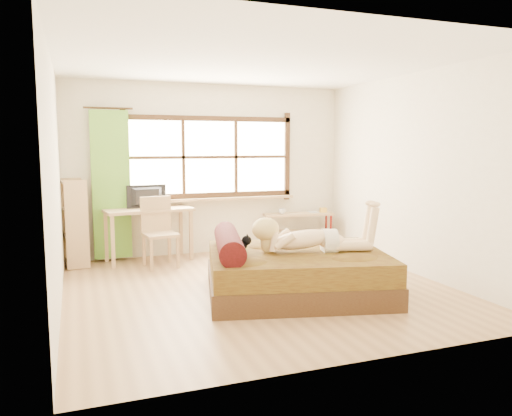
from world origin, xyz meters
name	(u,v)px	position (x,y,z in m)	size (l,w,h in m)	color
floor	(258,288)	(0.00, 0.00, 0.00)	(4.50, 4.50, 0.00)	#9E754C
ceiling	(258,61)	(0.00, 0.00, 2.70)	(4.50, 4.50, 0.00)	white
wall_back	(210,170)	(0.00, 2.25, 1.35)	(4.50, 4.50, 0.00)	silver
wall_front	(360,196)	(0.00, -2.25, 1.35)	(4.50, 4.50, 0.00)	silver
wall_left	(55,183)	(-2.25, 0.00, 1.35)	(4.50, 4.50, 0.00)	silver
wall_right	(415,174)	(2.25, 0.00, 1.35)	(4.50, 4.50, 0.00)	silver
window	(210,160)	(0.00, 2.22, 1.51)	(2.80, 0.16, 1.46)	#FFEDBF
curtain	(111,185)	(-1.55, 2.13, 1.15)	(0.55, 0.10, 2.20)	#569B2A
bed	(293,271)	(0.29, -0.37, 0.28)	(2.36, 2.05, 0.77)	black
woman	(311,226)	(0.49, -0.43, 0.81)	(1.43, 0.41, 0.61)	beige
kitten	(235,244)	(-0.38, -0.28, 0.63)	(0.31, 0.12, 0.24)	black
desk	(148,215)	(-1.04, 1.95, 0.69)	(1.35, 0.76, 0.80)	tan
monitor	(147,197)	(-1.04, 2.00, 0.97)	(0.60, 0.08, 0.34)	black
chair	(158,228)	(-0.95, 1.59, 0.56)	(0.50, 0.50, 1.00)	tan
pipe_shelf	(299,222)	(1.50, 2.07, 0.44)	(1.22, 0.47, 0.68)	tan
cup	(282,211)	(1.19, 2.07, 0.64)	(0.11, 0.11, 0.09)	gray
book	(309,212)	(1.69, 2.07, 0.60)	(0.15, 0.20, 0.02)	gray
bookshelf	(75,222)	(-2.08, 1.99, 0.64)	(0.37, 0.58, 1.25)	tan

